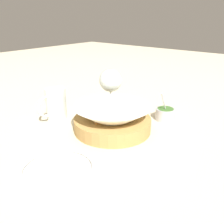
{
  "coord_description": "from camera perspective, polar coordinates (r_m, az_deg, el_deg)",
  "views": [
    {
      "loc": [
        0.57,
        0.48,
        0.37
      ],
      "look_at": [
        -0.02,
        -0.0,
        0.07
      ],
      "focal_mm": 40.0,
      "sensor_mm": 36.0,
      "label": 1
    }
  ],
  "objects": [
    {
      "name": "side_plate",
      "position": [
        0.65,
        -12.29,
        -12.65
      ],
      "size": [
        0.19,
        0.19,
        0.01
      ],
      "color": "white",
      "rests_on": "ground_plane"
    },
    {
      "name": "ground_plane",
      "position": [
        0.83,
        -0.71,
        -4.56
      ],
      "size": [
        4.0,
        4.0,
        0.0
      ],
      "primitive_type": "plane",
      "color": "beige"
    },
    {
      "name": "wine_glass",
      "position": [
        1.0,
        -0.32,
        7.0
      ],
      "size": [
        0.09,
        0.09,
        0.17
      ],
      "color": "silver",
      "rests_on": "ground_plane"
    },
    {
      "name": "sauce_cup",
      "position": [
        0.94,
        12.05,
        -0.34
      ],
      "size": [
        0.08,
        0.07,
        0.11
      ],
      "color": "#B7B7BC",
      "rests_on": "ground_plane"
    },
    {
      "name": "napkin",
      "position": [
        0.66,
        9.74,
        -12.47
      ],
      "size": [
        0.15,
        0.09,
        0.01
      ],
      "color": "white",
      "rests_on": "ground_plane"
    },
    {
      "name": "food_basket",
      "position": [
        0.83,
        -0.01,
        -1.75
      ],
      "size": [
        0.26,
        0.26,
        0.09
      ],
      "color": "#B2894C",
      "rests_on": "ground_plane"
    },
    {
      "name": "beer_mug",
      "position": [
        0.94,
        -12.73,
        1.49
      ],
      "size": [
        0.12,
        0.07,
        0.12
      ],
      "color": "silver",
      "rests_on": "ground_plane"
    }
  ]
}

